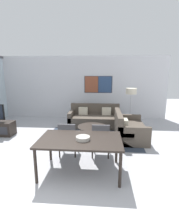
{
  "coord_description": "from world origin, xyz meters",
  "views": [
    {
      "loc": [
        1.16,
        -2.33,
        2.1
      ],
      "look_at": [
        0.76,
        2.66,
        0.95
      ],
      "focal_mm": 28.0,
      "sensor_mm": 36.0,
      "label": 1
    }
  ],
  "objects_px": {
    "dining_chair_left": "(68,137)",
    "floor_lamp": "(131,93)",
    "dining_table": "(80,142)",
    "sofa_side": "(127,130)",
    "dining_chair_centre": "(101,138)",
    "sofa_main": "(95,119)",
    "fruit_bowl": "(83,138)",
    "coffee_table": "(92,129)"
  },
  "relations": [
    {
      "from": "floor_lamp",
      "to": "dining_chair_centre",
      "type": "bearing_deg",
      "value": -112.78
    },
    {
      "from": "sofa_side",
      "to": "fruit_bowl",
      "type": "height_order",
      "value": "sofa_side"
    },
    {
      "from": "coffee_table",
      "to": "dining_chair_left",
      "type": "distance_m",
      "value": 1.38
    },
    {
      "from": "sofa_side",
      "to": "dining_table",
      "type": "relative_size",
      "value": 0.94
    },
    {
      "from": "dining_table",
      "to": "sofa_side",
      "type": "bearing_deg",
      "value": 58.98
    },
    {
      "from": "dining_table",
      "to": "floor_lamp",
      "type": "xyz_separation_m",
      "value": [
        1.52,
        3.39,
        0.62
      ]
    },
    {
      "from": "sofa_main",
      "to": "coffee_table",
      "type": "height_order",
      "value": "sofa_main"
    },
    {
      "from": "sofa_main",
      "to": "coffee_table",
      "type": "distance_m",
      "value": 1.34
    },
    {
      "from": "sofa_side",
      "to": "dining_chair_centre",
      "type": "height_order",
      "value": "dining_chair_centre"
    },
    {
      "from": "dining_chair_centre",
      "to": "floor_lamp",
      "type": "height_order",
      "value": "floor_lamp"
    },
    {
      "from": "sofa_main",
      "to": "dining_table",
      "type": "distance_m",
      "value": 3.37
    },
    {
      "from": "floor_lamp",
      "to": "coffee_table",
      "type": "bearing_deg",
      "value": -135.03
    },
    {
      "from": "sofa_side",
      "to": "dining_chair_left",
      "type": "height_order",
      "value": "dining_chair_left"
    },
    {
      "from": "dining_chair_left",
      "to": "floor_lamp",
      "type": "xyz_separation_m",
      "value": [
        1.94,
        2.64,
        0.81
      ]
    },
    {
      "from": "dining_table",
      "to": "dining_chair_centre",
      "type": "bearing_deg",
      "value": 60.98
    },
    {
      "from": "fruit_bowl",
      "to": "floor_lamp",
      "type": "xyz_separation_m",
      "value": [
        1.46,
        3.44,
        0.51
      ]
    },
    {
      "from": "dining_chair_left",
      "to": "dining_chair_centre",
      "type": "xyz_separation_m",
      "value": [
        0.83,
        0.0,
        0.0
      ]
    },
    {
      "from": "dining_table",
      "to": "fruit_bowl",
      "type": "relative_size",
      "value": 5.94
    },
    {
      "from": "dining_chair_centre",
      "to": "sofa_main",
      "type": "bearing_deg",
      "value": 96.25
    },
    {
      "from": "dining_chair_centre",
      "to": "dining_table",
      "type": "bearing_deg",
      "value": -119.02
    },
    {
      "from": "dining_chair_left",
      "to": "dining_chair_centre",
      "type": "bearing_deg",
      "value": 0.18
    },
    {
      "from": "sofa_main",
      "to": "dining_table",
      "type": "xyz_separation_m",
      "value": [
        -0.13,
        -3.34,
        0.41
      ]
    },
    {
      "from": "sofa_main",
      "to": "fruit_bowl",
      "type": "xyz_separation_m",
      "value": [
        -0.07,
        -3.39,
        0.52
      ]
    },
    {
      "from": "sofa_main",
      "to": "sofa_side",
      "type": "height_order",
      "value": "same"
    },
    {
      "from": "dining_chair_left",
      "to": "fruit_bowl",
      "type": "relative_size",
      "value": 3.02
    },
    {
      "from": "sofa_main",
      "to": "floor_lamp",
      "type": "xyz_separation_m",
      "value": [
        1.39,
        0.05,
        1.03
      ]
    },
    {
      "from": "sofa_side",
      "to": "dining_table",
      "type": "xyz_separation_m",
      "value": [
        -1.27,
        -2.11,
        0.41
      ]
    },
    {
      "from": "sofa_side",
      "to": "floor_lamp",
      "type": "distance_m",
      "value": 1.66
    },
    {
      "from": "fruit_bowl",
      "to": "dining_table",
      "type": "bearing_deg",
      "value": 139.81
    },
    {
      "from": "dining_table",
      "to": "dining_chair_centre",
      "type": "relative_size",
      "value": 1.97
    },
    {
      "from": "coffee_table",
      "to": "sofa_side",
      "type": "bearing_deg",
      "value": 5.55
    },
    {
      "from": "fruit_bowl",
      "to": "coffee_table",
      "type": "bearing_deg",
      "value": 88.13
    },
    {
      "from": "coffee_table",
      "to": "dining_table",
      "type": "distance_m",
      "value": 2.04
    },
    {
      "from": "dining_table",
      "to": "floor_lamp",
      "type": "bearing_deg",
      "value": 65.79
    },
    {
      "from": "dining_table",
      "to": "dining_chair_centre",
      "type": "xyz_separation_m",
      "value": [
        0.41,
        0.75,
        -0.19
      ]
    },
    {
      "from": "coffee_table",
      "to": "dining_chair_centre",
      "type": "distance_m",
      "value": 1.29
    },
    {
      "from": "coffee_table",
      "to": "dining_chair_left",
      "type": "relative_size",
      "value": 1.1
    },
    {
      "from": "coffee_table",
      "to": "floor_lamp",
      "type": "distance_m",
      "value": 2.21
    },
    {
      "from": "sofa_main",
      "to": "coffee_table",
      "type": "xyz_separation_m",
      "value": [
        0.0,
        -1.34,
        0.02
      ]
    },
    {
      "from": "fruit_bowl",
      "to": "floor_lamp",
      "type": "bearing_deg",
      "value": 67.03
    },
    {
      "from": "dining_chair_left",
      "to": "sofa_main",
      "type": "bearing_deg",
      "value": 78.1
    },
    {
      "from": "sofa_main",
      "to": "floor_lamp",
      "type": "height_order",
      "value": "floor_lamp"
    }
  ]
}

